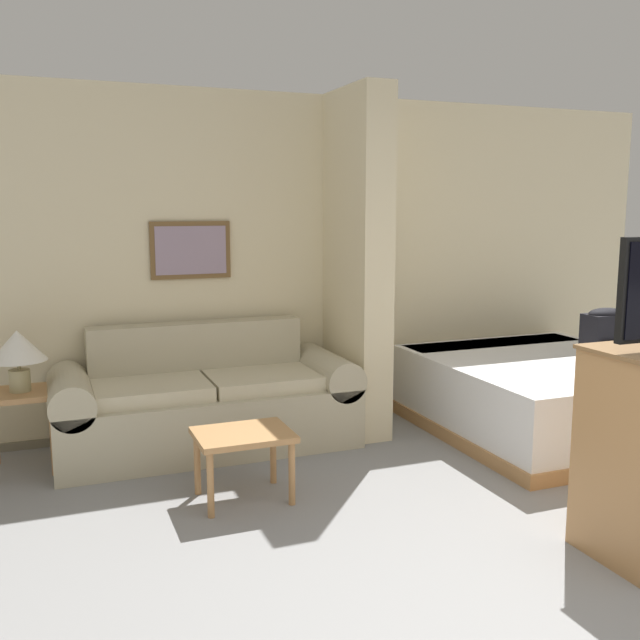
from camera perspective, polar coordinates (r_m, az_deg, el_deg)
The scene contains 8 objects.
wall_back at distance 5.78m, azimuth -1.80°, elevation 4.74°, with size 6.67×0.16×2.60m.
wall_partition_pillar at distance 5.47m, azimuth 2.96°, elevation 4.54°, with size 0.24×0.81×2.60m.
couch at distance 5.25m, azimuth -9.10°, elevation -6.57°, with size 2.15×0.84×0.87m.
coffee_table at distance 4.29m, azimuth -6.16°, elevation -9.69°, with size 0.56×0.44×0.42m.
side_table at distance 5.10m, azimuth -22.77°, elevation -6.32°, with size 0.42×0.42×0.54m.
table_lamp at distance 5.02m, azimuth -23.03°, elevation -2.13°, with size 0.36×0.36×0.40m.
bed at distance 5.84m, azimuth 17.52°, elevation -5.63°, with size 1.76×1.92×0.57m.
backpack at distance 5.65m, azimuth 21.85°, elevation -1.18°, with size 0.31×0.22×0.43m.
Camera 1 is at (-1.94, -1.88, 1.73)m, focal length 40.00 mm.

